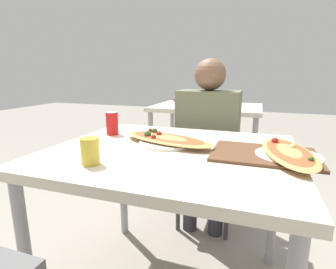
{
  "coord_description": "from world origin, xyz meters",
  "views": [
    {
      "loc": [
        0.36,
        -1.07,
        1.1
      ],
      "look_at": [
        -0.02,
        0.02,
        0.83
      ],
      "focal_mm": 28.0,
      "sensor_mm": 36.0,
      "label": 1
    }
  ],
  "objects_px": {
    "pizza_second": "(288,153)",
    "chair_far_seated": "(210,154)",
    "soda_can": "(112,123)",
    "dining_table": "(171,166)",
    "drink_glass": "(90,151)",
    "person_seated": "(208,132)",
    "pizza_main": "(167,139)"
  },
  "relations": [
    {
      "from": "drink_glass",
      "to": "pizza_second",
      "type": "distance_m",
      "value": 0.77
    },
    {
      "from": "soda_can",
      "to": "drink_glass",
      "type": "height_order",
      "value": "soda_can"
    },
    {
      "from": "dining_table",
      "to": "chair_far_seated",
      "type": "bearing_deg",
      "value": 87.13
    },
    {
      "from": "dining_table",
      "to": "chair_far_seated",
      "type": "xyz_separation_m",
      "value": [
        0.04,
        0.79,
        -0.18
      ]
    },
    {
      "from": "chair_far_seated",
      "to": "pizza_main",
      "type": "distance_m",
      "value": 0.76
    },
    {
      "from": "person_seated",
      "to": "drink_glass",
      "type": "bearing_deg",
      "value": 74.73
    },
    {
      "from": "chair_far_seated",
      "to": "soda_can",
      "type": "xyz_separation_m",
      "value": [
        -0.44,
        -0.62,
        0.32
      ]
    },
    {
      "from": "dining_table",
      "to": "person_seated",
      "type": "distance_m",
      "value": 0.67
    },
    {
      "from": "person_seated",
      "to": "pizza_second",
      "type": "xyz_separation_m",
      "value": [
        0.44,
        -0.64,
        0.08
      ]
    },
    {
      "from": "pizza_main",
      "to": "drink_glass",
      "type": "distance_m",
      "value": 0.41
    },
    {
      "from": "person_seated",
      "to": "pizza_second",
      "type": "distance_m",
      "value": 0.78
    },
    {
      "from": "person_seated",
      "to": "pizza_main",
      "type": "xyz_separation_m",
      "value": [
        -0.09,
        -0.59,
        0.08
      ]
    },
    {
      "from": "drink_glass",
      "to": "chair_far_seated",
      "type": "bearing_deg",
      "value": 76.29
    },
    {
      "from": "drink_glass",
      "to": "pizza_second",
      "type": "bearing_deg",
      "value": 24.49
    },
    {
      "from": "chair_far_seated",
      "to": "soda_can",
      "type": "bearing_deg",
      "value": 54.62
    },
    {
      "from": "person_seated",
      "to": "drink_glass",
      "type": "xyz_separation_m",
      "value": [
        -0.26,
        -0.96,
        0.11
      ]
    },
    {
      "from": "chair_far_seated",
      "to": "pizza_main",
      "type": "xyz_separation_m",
      "value": [
        -0.09,
        -0.7,
        0.28
      ]
    },
    {
      "from": "drink_glass",
      "to": "pizza_second",
      "type": "xyz_separation_m",
      "value": [
        0.7,
        0.32,
        -0.03
      ]
    },
    {
      "from": "pizza_main",
      "to": "pizza_second",
      "type": "bearing_deg",
      "value": -5.26
    },
    {
      "from": "soda_can",
      "to": "pizza_second",
      "type": "xyz_separation_m",
      "value": [
        0.88,
        -0.13,
        -0.04
      ]
    },
    {
      "from": "chair_far_seated",
      "to": "person_seated",
      "type": "relative_size",
      "value": 0.76
    },
    {
      "from": "dining_table",
      "to": "soda_can",
      "type": "bearing_deg",
      "value": 157.27
    },
    {
      "from": "person_seated",
      "to": "soda_can",
      "type": "height_order",
      "value": "person_seated"
    },
    {
      "from": "chair_far_seated",
      "to": "soda_can",
      "type": "relative_size",
      "value": 7.28
    },
    {
      "from": "person_seated",
      "to": "drink_glass",
      "type": "height_order",
      "value": "person_seated"
    },
    {
      "from": "chair_far_seated",
      "to": "drink_glass",
      "type": "distance_m",
      "value": 1.15
    },
    {
      "from": "person_seated",
      "to": "drink_glass",
      "type": "relative_size",
      "value": 11.93
    },
    {
      "from": "dining_table",
      "to": "chair_far_seated",
      "type": "distance_m",
      "value": 0.81
    },
    {
      "from": "pizza_second",
      "to": "chair_far_seated",
      "type": "bearing_deg",
      "value": 120.43
    },
    {
      "from": "dining_table",
      "to": "person_seated",
      "type": "height_order",
      "value": "person_seated"
    },
    {
      "from": "drink_glass",
      "to": "person_seated",
      "type": "bearing_deg",
      "value": 74.73
    },
    {
      "from": "soda_can",
      "to": "dining_table",
      "type": "bearing_deg",
      "value": -22.73
    }
  ]
}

